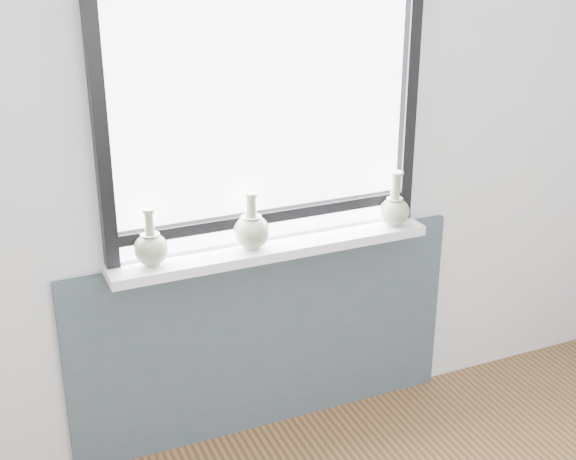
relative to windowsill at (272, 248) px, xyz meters
name	(u,v)px	position (x,y,z in m)	size (l,w,h in m)	color
back_wall	(261,140)	(0.00, 0.10, 0.42)	(3.60, 0.02, 2.60)	silver
apron_panel	(267,338)	(0.00, 0.07, -0.45)	(1.70, 0.03, 0.86)	#404B57
windowsill	(272,248)	(0.00, 0.00, 0.00)	(1.32, 0.18, 0.04)	white
window	(265,107)	(0.00, 0.06, 0.56)	(1.30, 0.06, 1.05)	black
vase_a	(151,247)	(-0.49, 0.00, 0.09)	(0.13, 0.13, 0.22)	gray
vase_b	(251,229)	(-0.09, 0.00, 0.10)	(0.15, 0.15, 0.23)	gray
vase_c	(394,209)	(0.55, -0.02, 0.09)	(0.13, 0.13, 0.23)	gray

